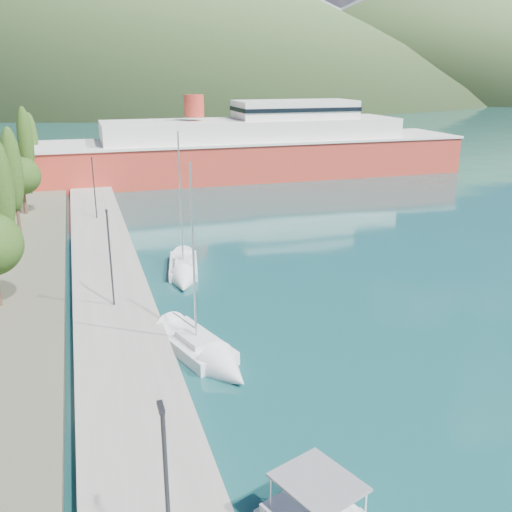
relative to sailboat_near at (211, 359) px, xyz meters
name	(u,v)px	position (x,y,z in m)	size (l,w,h in m)	color
ground	(121,138)	(4.60, 112.71, -0.31)	(1400.00, 1400.00, 0.00)	#154849
quay	(105,259)	(-4.40, 18.71, 0.09)	(5.00, 88.00, 0.80)	gray
hills_far	(209,9)	(143.18, 611.44, 77.08)	(1480.00, 900.00, 180.00)	slate
hills_near	(234,17)	(102.64, 365.21, 48.87)	(1010.00, 520.00, 115.00)	#3E552C
tree_row	(9,188)	(-11.33, 23.49, 5.41)	(3.93, 63.91, 10.71)	#47301E
lamp_posts	(110,253)	(-4.40, 8.29, 3.77)	(0.15, 45.91, 6.06)	#2D2D33
sailboat_near	(211,359)	(0.00, 0.00, 0.00)	(4.69, 8.31, 11.45)	silver
sailboat_mid	(183,275)	(1.02, 13.46, -0.02)	(3.55, 8.26, 11.52)	silver
ferry	(255,150)	(19.29, 53.86, 3.46)	(62.43, 13.43, 12.39)	#B73325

